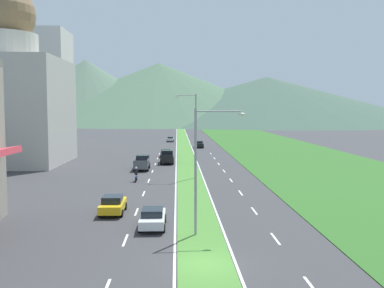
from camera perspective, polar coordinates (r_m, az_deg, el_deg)
ground_plane at (r=26.27m, az=1.72°, el=-15.17°), size 600.00×600.00×0.00m
grass_median at (r=85.16m, az=-0.84°, el=-1.45°), size 3.20×240.00×0.06m
grass_verge_right at (r=87.99m, az=12.70°, el=-1.37°), size 24.00×240.00×0.06m
lane_dash_left_3 at (r=31.16m, az=-8.49°, el=-12.02°), size 0.16×2.80×0.01m
lane_dash_left_4 at (r=39.18m, az=-7.09°, el=-8.57°), size 0.16×2.80×0.01m
lane_dash_left_5 at (r=47.30m, az=-6.18°, el=-6.30°), size 0.16×2.80×0.01m
lane_dash_left_6 at (r=55.49m, az=-5.54°, el=-4.69°), size 0.16×2.80×0.01m
lane_dash_left_7 at (r=63.71m, az=-5.07°, el=-3.50°), size 0.16×2.80×0.01m
lane_dash_left_8 at (r=71.96m, az=-4.71°, el=-2.58°), size 0.16×2.80×0.01m
lane_dash_left_9 at (r=80.22m, az=-4.42°, el=-1.85°), size 0.16×2.80×0.01m
lane_dash_left_10 at (r=88.50m, az=-4.18°, el=-1.25°), size 0.16×2.80×0.01m
lane_dash_right_2 at (r=24.05m, az=15.06°, el=-17.21°), size 0.16×2.80×0.01m
lane_dash_right_3 at (r=31.68m, az=10.58°, el=-11.78°), size 0.16×2.80×0.01m
lane_dash_right_4 at (r=39.59m, az=7.95°, el=-8.45°), size 0.16×2.80×0.01m
lane_dash_right_5 at (r=47.64m, az=6.22°, el=-6.22°), size 0.16×2.80×0.01m
lane_dash_right_6 at (r=55.78m, az=5.01°, el=-4.64°), size 0.16×2.80×0.01m
lane_dash_right_7 at (r=63.97m, az=4.11°, el=-3.46°), size 0.16×2.80×0.01m
lane_dash_right_8 at (r=72.18m, az=3.42°, el=-2.55°), size 0.16×2.80×0.01m
lane_dash_right_9 at (r=80.43m, az=2.87°, el=-1.83°), size 0.16×2.80×0.01m
lane_dash_right_10 at (r=88.68m, az=2.42°, el=-1.23°), size 0.16×2.80×0.01m
edge_line_median_left at (r=85.15m, az=-2.02°, el=-1.47°), size 0.16×240.00×0.01m
edge_line_median_right at (r=85.21m, az=0.34°, el=-1.46°), size 0.16×240.00×0.01m
domed_building at (r=78.03m, az=-22.61°, el=5.84°), size 18.21×18.21×28.64m
midrise_colored at (r=118.18m, az=-18.56°, el=6.80°), size 12.96×12.96×28.20m
hill_far_left at (r=289.45m, az=-13.35°, el=6.52°), size 129.55×129.55×39.51m
hill_far_center at (r=296.77m, az=-4.21°, el=6.51°), size 198.81×198.81×38.85m
hill_far_right at (r=292.45m, az=9.50°, el=5.57°), size 210.58×210.58×29.35m
street_lamp_near at (r=31.00m, az=1.25°, el=-2.31°), size 3.55×0.34×8.83m
street_lamp_mid at (r=56.65m, az=0.23°, el=1.68°), size 2.76×0.31×10.73m
car_0 at (r=121.05m, az=-2.77°, el=0.63°), size 1.88×4.26×1.36m
car_1 at (r=38.78m, az=-10.06°, el=-7.58°), size 2.00×4.46×1.53m
car_2 at (r=33.97m, az=-5.04°, el=-9.31°), size 1.95×4.62×1.45m
car_3 at (r=102.24m, az=0.90°, el=-0.03°), size 2.02×4.24×1.56m
car_4 at (r=82.40m, az=-3.34°, el=-1.15°), size 2.03×4.10×1.51m
pickup_truck_0 at (r=73.19m, az=-3.18°, el=-1.68°), size 2.18×5.40×2.00m
pickup_truck_1 at (r=65.77m, az=-6.38°, el=-2.40°), size 2.18×5.40×2.00m
motorcycle_rider at (r=55.12m, az=-7.13°, el=-3.99°), size 0.36×2.00×1.80m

